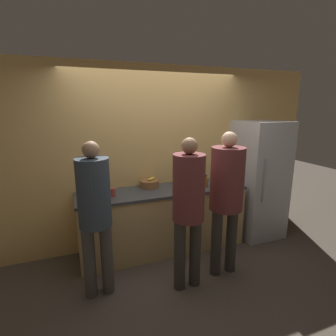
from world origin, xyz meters
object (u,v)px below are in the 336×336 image
at_px(potted_plant, 180,177).
at_px(cup_black, 195,181).
at_px(bottle_amber, 206,182).
at_px(bottle_green, 194,176).
at_px(fruit_bowl, 149,184).
at_px(refrigerator, 258,179).
at_px(person_right, 227,190).
at_px(bottle_red, 102,192).
at_px(utensil_crock, 85,190).
at_px(cup_red, 112,192).
at_px(person_center, 188,202).
at_px(person_left, 95,208).

bearing_deg(potted_plant, cup_black, -6.34).
bearing_deg(bottle_amber, bottle_green, 92.73).
bearing_deg(fruit_bowl, bottle_green, 5.88).
bearing_deg(refrigerator, potted_plant, 173.56).
bearing_deg(person_right, bottle_red, 150.96).
distance_m(bottle_red, bottle_green, 1.46).
height_order(utensil_crock, cup_red, utensil_crock).
relative_size(fruit_bowl, bottle_red, 1.44).
height_order(person_right, cup_black, person_right).
bearing_deg(refrigerator, person_center, -152.79).
distance_m(person_center, utensil_crock, 1.42).
bearing_deg(cup_black, utensil_crock, 178.09).
distance_m(utensil_crock, cup_black, 1.55).
height_order(person_center, cup_red, person_center).
xyz_separation_m(refrigerator, potted_plant, (-1.28, 0.14, 0.11)).
bearing_deg(fruit_bowl, cup_red, -161.07).
bearing_deg(bottle_red, cup_red, 2.76).
relative_size(person_left, cup_black, 16.46).
distance_m(person_left, person_right, 1.49).
distance_m(bottle_green, potted_plant, 0.33).
distance_m(person_right, cup_black, 0.87).
bearing_deg(cup_red, bottle_red, -177.24).
xyz_separation_m(person_center, bottle_red, (-0.82, 0.83, -0.05)).
bearing_deg(bottle_amber, bottle_red, 177.41).
bearing_deg(fruit_bowl, utensil_crock, -177.88).
relative_size(fruit_bowl, utensil_crock, 0.89).
height_order(person_left, fruit_bowl, person_left).
relative_size(utensil_crock, potted_plant, 1.36).
distance_m(bottle_amber, cup_red, 1.32).
bearing_deg(utensil_crock, person_center, -44.63).
xyz_separation_m(refrigerator, bottle_red, (-2.42, 0.01, 0.07)).
distance_m(utensil_crock, potted_plant, 1.33).
height_order(person_right, fruit_bowl, person_right).
bearing_deg(fruit_bowl, cup_black, -7.13).
distance_m(refrigerator, cup_black, 1.07).
bearing_deg(person_left, fruit_bowl, 44.30).
bearing_deg(bottle_red, refrigerator, -0.15).
distance_m(refrigerator, bottle_red, 2.42).
height_order(person_left, bottle_red, person_left).
bearing_deg(potted_plant, person_center, -108.28).
distance_m(refrigerator, person_right, 1.31).
height_order(refrigerator, fruit_bowl, refrigerator).
bearing_deg(cup_red, fruit_bowl, 18.93).
bearing_deg(person_right, cup_black, 89.14).
height_order(fruit_bowl, utensil_crock, utensil_crock).
bearing_deg(refrigerator, person_left, -166.74).
xyz_separation_m(refrigerator, person_left, (-2.56, -0.60, 0.10)).
bearing_deg(cup_black, refrigerator, -6.46).
bearing_deg(bottle_amber, person_right, -98.51).
bearing_deg(cup_black, person_left, -154.26).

